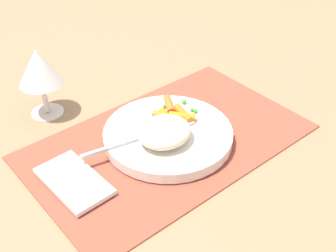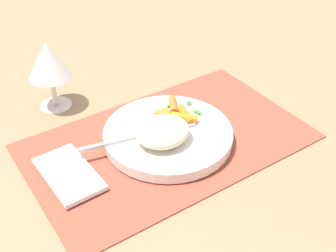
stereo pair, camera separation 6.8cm
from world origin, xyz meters
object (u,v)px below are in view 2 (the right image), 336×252
at_px(plate, 168,135).
at_px(rice_mound, 162,132).
at_px(wine_glass, 48,62).
at_px(napkin, 69,174).
at_px(fork, 150,134).
at_px(carrot_portion, 176,115).

xyz_separation_m(plate, rice_mound, (-0.02, -0.02, 0.03)).
distance_m(wine_glass, napkin, 0.24).
height_order(fork, wine_glass, wine_glass).
bearing_deg(wine_glass, napkin, -106.73).
bearing_deg(wine_glass, plate, -61.23).
relative_size(rice_mound, carrot_portion, 1.02).
relative_size(plate, fork, 1.10).
distance_m(plate, rice_mound, 0.04).
distance_m(fork, napkin, 0.16).
distance_m(rice_mound, carrot_portion, 0.07).
bearing_deg(rice_mound, wine_glass, 112.38).
bearing_deg(fork, plate, -12.04).
distance_m(rice_mound, wine_glass, 0.27).
bearing_deg(rice_mound, napkin, 170.20).
xyz_separation_m(carrot_portion, fork, (-0.07, -0.02, -0.00)).
height_order(rice_mound, carrot_portion, rice_mound).
xyz_separation_m(carrot_portion, wine_glass, (-0.16, 0.20, 0.07)).
relative_size(plate, wine_glass, 1.66).
xyz_separation_m(fork, wine_glass, (-0.09, 0.22, 0.07)).
bearing_deg(carrot_portion, plate, -145.97).
distance_m(fork, wine_glass, 0.25).
xyz_separation_m(plate, fork, (-0.03, 0.01, 0.01)).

